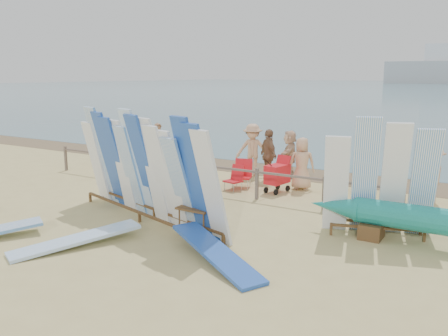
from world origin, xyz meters
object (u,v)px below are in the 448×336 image
Objects in this scene: main_surfboard_rack at (146,172)px; beach_chair_right at (242,179)px; flat_board_b at (77,246)px; beachgoer_0 at (113,149)px; vendor_table at (197,220)px; side_surfboard_rack at (380,182)px; beachgoer_9 at (365,162)px; beachgoer_6 at (302,163)px; beachgoer_2 at (180,158)px; stroller at (277,178)px; beachgoer_extra_1 at (149,142)px; beachgoer_3 at (252,150)px; flat_board_d at (216,262)px; beachgoer_11 at (189,142)px; beach_chair_left at (234,183)px; beachgoer_1 at (159,145)px; beachgoer_5 at (290,153)px; beachgoer_4 at (269,155)px; beachgoer_extra_0 at (433,174)px.

main_surfboard_rack is 4.40m from beach_chair_right.
beachgoer_0 reaches higher than flat_board_b.
beachgoer_0 reaches higher than vendor_table.
beach_chair_right is 0.56× the size of beachgoer_0.
flat_board_b is (-5.20, -3.97, -1.21)m from side_surfboard_rack.
beachgoer_9 reaches higher than vendor_table.
beachgoer_6 is at bearing 86.70° from vendor_table.
beachgoer_2 is at bearing 130.76° from vendor_table.
stroller is at bearing 86.54° from main_surfboard_rack.
beach_chair_right is at bearing 134.39° from side_surfboard_rack.
flat_board_b is 6.61m from stroller.
side_surfboard_rack reaches higher than beachgoer_2.
flat_board_b is 8.26m from beachgoer_0.
vendor_table is 0.65× the size of beachgoer_extra_1.
beachgoer_0 is (-5.14, 6.41, 0.79)m from flat_board_b.
beachgoer_3 reaches higher than beachgoer_2.
beachgoer_3 is 1.12× the size of beachgoer_6.
beachgoer_11 is at bearing 65.66° from flat_board_d.
beach_chair_left is at bearing 102.41° from main_surfboard_rack.
beachgoer_1 reaches higher than beach_chair_left.
vendor_table reaches higher than beach_chair_left.
beachgoer_5 is (0.92, 8.91, 0.80)m from flat_board_b.
stroller is 0.96m from beachgoer_6.
stroller reaches higher than beach_chair_right.
beachgoer_3 is 0.99× the size of beachgoer_9.
beach_chair_right is 4.95m from beachgoer_11.
beachgoer_9 reaches higher than beachgoer_4.
beachgoer_extra_0 reaches higher than beachgoer_extra_1.
stroller is 5.84m from beachgoer_1.
beachgoer_4 reaches higher than beach_chair_right.
beachgoer_3 is at bearing 50.59° from flat_board_d.
side_surfboard_rack is at bearing 31.51° from vendor_table.
beachgoer_1 reaches higher than beachgoer_5.
flat_board_d is 3.49× the size of beach_chair_left.
beachgoer_5 is at bearing 109.05° from flat_board_b.
beachgoer_6 reaches higher than beachgoer_extra_0.
beach_chair_left is 5.71m from beachgoer_extra_0.
beachgoer_5 is (-0.83, 7.02, 0.45)m from vendor_table.
beachgoer_11 is 0.98× the size of beachgoer_2.
vendor_table is 1.67m from flat_board_d.
beachgoer_1 is (-3.88, -0.40, -0.07)m from beachgoer_3.
beachgoer_3 is at bearing -105.09° from beachgoer_extra_0.
beachgoer_0 reaches higher than beach_chair_left.
beachgoer_11 is at bearing 179.11° from beachgoer_extra_1.
main_surfboard_rack is 1.89m from vendor_table.
beachgoer_9 is at bearing 90.54° from side_surfboard_rack.
beachgoer_1 is at bearing -26.14° from beachgoer_6.
vendor_table is 0.39× the size of flat_board_d.
vendor_table is at bearing 134.92° from beachgoer_9.
beachgoer_0 is at bearing -14.80° from beachgoer_6.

